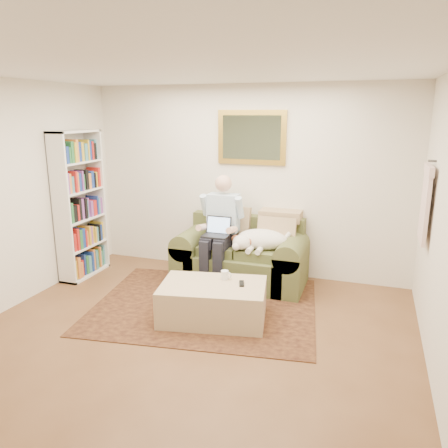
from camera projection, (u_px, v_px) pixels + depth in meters
The scene contains 12 objects.
room_shell at pixel (183, 215), 4.07m from camera, with size 4.51×5.00×2.61m.
rug at pixel (205, 305), 5.19m from camera, with size 2.56×2.05×0.01m, color black.
sofa at pixel (241, 261), 5.84m from camera, with size 1.71×0.87×1.03m.
seated_man at pixel (219, 232), 5.67m from camera, with size 0.56×0.80×1.44m, color #8CB7D8, non-canonical shape.
laptop at pixel (217, 231), 5.60m from camera, with size 0.33×0.26×0.24m.
sleeping_dog at pixel (262, 239), 5.57m from camera, with size 0.70×0.44×0.26m, color white, non-canonical shape.
ottoman at pixel (213, 302), 4.79m from camera, with size 1.13×0.72×0.41m, color tan.
coffee_mug at pixel (225, 275), 4.88m from camera, with size 0.08×0.08×0.10m, color white.
tv_remote at pixel (242, 284), 4.74m from camera, with size 0.05×0.15×0.02m, color black.
bookshelf at pixel (80, 205), 5.95m from camera, with size 0.28×0.80×2.00m, color white, non-canonical shape.
wall_mirror at pixel (252, 137), 5.84m from camera, with size 0.94×0.04×0.72m.
hanging_shirt at pixel (426, 200), 4.51m from camera, with size 0.06×0.52×0.90m, color beige, non-canonical shape.
Camera 1 is at (1.65, -3.27, 2.23)m, focal length 35.00 mm.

